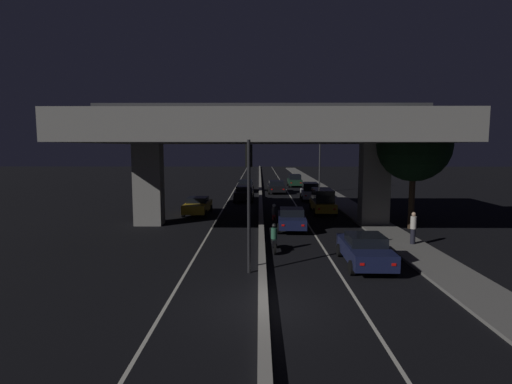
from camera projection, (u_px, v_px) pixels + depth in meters
The scene contains 21 objects.
ground_plane at pixel (263, 306), 13.68m from camera, with size 200.00×200.00×0.00m, color black.
lane_line_left_inner at pixel (233, 192), 48.48m from camera, with size 0.12×126.00×0.00m, color beige.
lane_line_right_inner at pixel (288, 192), 48.43m from camera, with size 0.12×126.00×0.00m, color beige.
median_divider at pixel (260, 191), 48.44m from camera, with size 0.35×126.00×0.26m, color gray.
sidewalk_right at pixel (337, 199), 41.43m from camera, with size 2.37×126.00×0.12m, color slate.
elevated_overpass at pixel (261, 132), 27.28m from camera, with size 23.13×13.98×8.40m.
traffic_light_left_of_median at pixel (249, 183), 16.96m from camera, with size 0.30×0.49×5.73m.
street_lamp at pixel (317, 150), 47.88m from camera, with size 2.61×0.32×8.59m.
car_dark_blue_lead at pixel (365, 249), 18.30m from camera, with size 2.05×4.48×1.46m.
car_dark_blue_second at pixel (291, 219), 26.19m from camera, with size 1.99×4.04×1.45m.
car_taxi_yellow_third at pixel (323, 201), 32.83m from camera, with size 1.92×4.50×2.01m.
car_white_fourth at pixel (310, 191), 40.96m from camera, with size 1.98×4.19×1.81m.
car_black_fifth at pixel (276, 187), 47.53m from camera, with size 2.16×4.84×1.48m.
car_dark_green_sixth at pixel (295, 180), 55.25m from camera, with size 1.95×4.03×1.69m.
car_taxi_yellow_lead_oncoming at pixel (198, 206), 32.31m from camera, with size 2.03×4.31×1.40m.
car_black_second_oncoming at pixel (244, 193), 40.47m from camera, with size 1.98×4.67×1.50m.
car_black_third_oncoming at pixel (245, 186), 49.08m from camera, with size 2.03×3.93×1.44m.
motorcycle_black_filtering_near at pixel (274, 240), 20.80m from camera, with size 0.33×1.91×1.48m.
motorcycle_red_filtering_mid at pixel (274, 216), 28.15m from camera, with size 0.32×1.90×1.46m.
pedestrian_on_sidewalk at pixel (413, 228), 21.88m from camera, with size 0.32×0.32×1.77m.
roadside_tree_kerbside_near at pixel (414, 145), 26.10m from camera, with size 4.77×4.77×7.94m.
Camera 1 is at (-0.14, -13.16, 5.41)m, focal length 28.00 mm.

